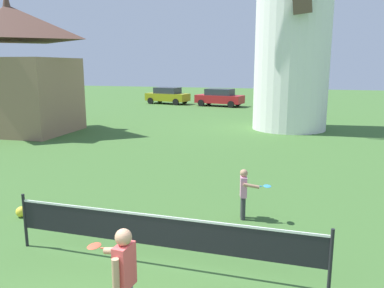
{
  "coord_description": "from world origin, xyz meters",
  "views": [
    {
      "loc": [
        2.24,
        -3.59,
        3.59
      ],
      "look_at": [
        -0.19,
        4.47,
        1.89
      ],
      "focal_mm": 36.39,
      "sensor_mm": 36.0,
      "label": 1
    }
  ],
  "objects_px": {
    "player_near": "(124,275)",
    "stray_ball": "(21,212)",
    "chapel": "(12,72)",
    "parked_car_red": "(220,97)",
    "player_far": "(244,191)",
    "tennis_net": "(160,231)",
    "parked_car_mustard": "(168,95)"
  },
  "relations": [
    {
      "from": "player_near",
      "to": "chapel",
      "type": "xyz_separation_m",
      "value": [
        -13.09,
        13.24,
        2.43
      ]
    },
    {
      "from": "player_far",
      "to": "stray_ball",
      "type": "distance_m",
      "value": 5.4
    },
    {
      "from": "player_far",
      "to": "parked_car_red",
      "type": "relative_size",
      "value": 0.27
    },
    {
      "from": "player_far",
      "to": "parked_car_red",
      "type": "xyz_separation_m",
      "value": [
        -6.4,
        25.6,
        0.12
      ]
    },
    {
      "from": "player_far",
      "to": "chapel",
      "type": "height_order",
      "value": "chapel"
    },
    {
      "from": "parked_car_red",
      "to": "chapel",
      "type": "distance_m",
      "value": 18.63
    },
    {
      "from": "player_far",
      "to": "parked_car_red",
      "type": "distance_m",
      "value": 26.39
    },
    {
      "from": "player_far",
      "to": "player_near",
      "type": "bearing_deg",
      "value": -101.45
    },
    {
      "from": "player_near",
      "to": "parked_car_mustard",
      "type": "height_order",
      "value": "parked_car_mustard"
    },
    {
      "from": "player_far",
      "to": "parked_car_mustard",
      "type": "height_order",
      "value": "parked_car_mustard"
    },
    {
      "from": "stray_ball",
      "to": "parked_car_red",
      "type": "xyz_separation_m",
      "value": [
        -1.23,
        27.04,
        0.68
      ]
    },
    {
      "from": "player_near",
      "to": "stray_ball",
      "type": "xyz_separation_m",
      "value": [
        -4.27,
        3.03,
        -0.72
      ]
    },
    {
      "from": "player_near",
      "to": "stray_ball",
      "type": "height_order",
      "value": "player_near"
    },
    {
      "from": "player_far",
      "to": "parked_car_mustard",
      "type": "xyz_separation_m",
      "value": [
        -11.68,
        26.37,
        0.12
      ]
    },
    {
      "from": "player_far",
      "to": "stray_ball",
      "type": "bearing_deg",
      "value": -164.51
    },
    {
      "from": "tennis_net",
      "to": "stray_ball",
      "type": "relative_size",
      "value": 22.61
    },
    {
      "from": "player_near",
      "to": "stray_ball",
      "type": "distance_m",
      "value": 5.28
    },
    {
      "from": "player_far",
      "to": "parked_car_mustard",
      "type": "relative_size",
      "value": 0.28
    },
    {
      "from": "tennis_net",
      "to": "player_far",
      "type": "relative_size",
      "value": 4.8
    },
    {
      "from": "stray_ball",
      "to": "tennis_net",
      "type": "bearing_deg",
      "value": -17.12
    },
    {
      "from": "player_near",
      "to": "parked_car_mustard",
      "type": "xyz_separation_m",
      "value": [
        -10.77,
        30.84,
        -0.04
      ]
    },
    {
      "from": "tennis_net",
      "to": "player_near",
      "type": "bearing_deg",
      "value": -84.25
    },
    {
      "from": "player_near",
      "to": "parked_car_red",
      "type": "xyz_separation_m",
      "value": [
        -5.5,
        30.07,
        -0.04
      ]
    },
    {
      "from": "parked_car_mustard",
      "to": "parked_car_red",
      "type": "distance_m",
      "value": 5.33
    },
    {
      "from": "stray_ball",
      "to": "parked_car_mustard",
      "type": "relative_size",
      "value": 0.06
    },
    {
      "from": "parked_car_mustard",
      "to": "chapel",
      "type": "height_order",
      "value": "chapel"
    },
    {
      "from": "player_far",
      "to": "parked_car_mustard",
      "type": "distance_m",
      "value": 28.84
    },
    {
      "from": "stray_ball",
      "to": "chapel",
      "type": "xyz_separation_m",
      "value": [
        -8.83,
        10.2,
        3.15
      ]
    },
    {
      "from": "tennis_net",
      "to": "stray_ball",
      "type": "xyz_separation_m",
      "value": [
        -4.09,
        1.26,
        -0.56
      ]
    },
    {
      "from": "tennis_net",
      "to": "parked_car_red",
      "type": "xyz_separation_m",
      "value": [
        -5.32,
        28.3,
        0.12
      ]
    },
    {
      "from": "player_far",
      "to": "chapel",
      "type": "distance_m",
      "value": 16.72
    },
    {
      "from": "stray_ball",
      "to": "parked_car_red",
      "type": "bearing_deg",
      "value": 92.61
    }
  ]
}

